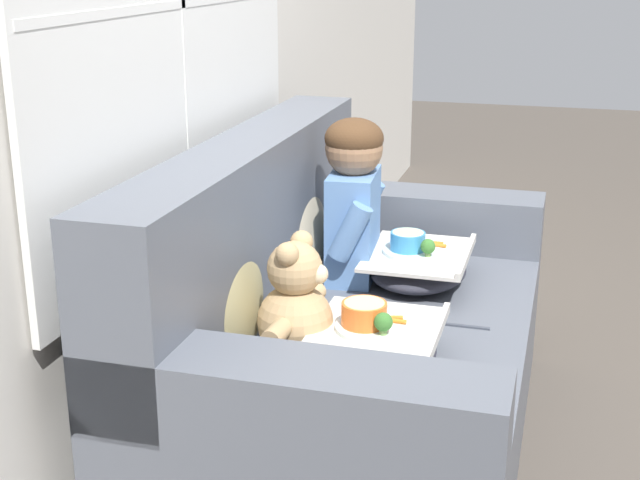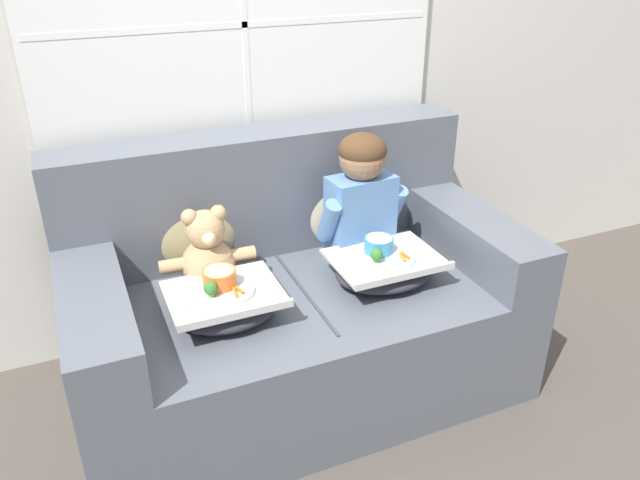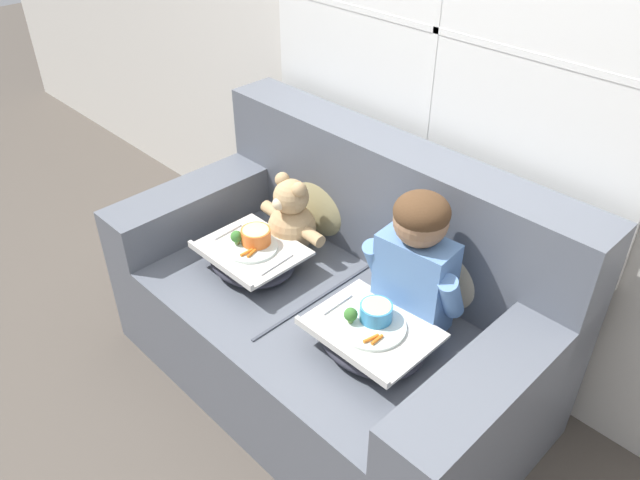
{
  "view_description": "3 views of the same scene",
  "coord_description": "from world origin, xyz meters",
  "px_view_note": "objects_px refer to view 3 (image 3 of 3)",
  "views": [
    {
      "loc": [
        -2.42,
        -0.55,
        1.53
      ],
      "look_at": [
        -0.02,
        0.14,
        0.71
      ],
      "focal_mm": 50.0,
      "sensor_mm": 36.0,
      "label": 1
    },
    {
      "loc": [
        -0.75,
        -1.95,
        1.75
      ],
      "look_at": [
        0.08,
        -0.02,
        0.67
      ],
      "focal_mm": 35.0,
      "sensor_mm": 36.0,
      "label": 2
    },
    {
      "loc": [
        1.31,
        -1.32,
        2.06
      ],
      "look_at": [
        -0.07,
        0.03,
        0.69
      ],
      "focal_mm": 35.0,
      "sensor_mm": 36.0,
      "label": 3
    }
  ],
  "objects_px": {
    "child_figure": "(417,256)",
    "lap_tray_child": "(371,337)",
    "lap_tray_teddy": "(252,257)",
    "couch": "(338,309)",
    "teddy_bear": "(291,219)",
    "throw_pillow_behind_child": "(444,261)",
    "throw_pillow_behind_teddy": "(322,196)"
  },
  "relations": [
    {
      "from": "throw_pillow_behind_child",
      "to": "couch",
      "type": "bearing_deg",
      "value": -144.79
    },
    {
      "from": "throw_pillow_behind_child",
      "to": "throw_pillow_behind_teddy",
      "type": "xyz_separation_m",
      "value": [
        -0.64,
        0.0,
        0.0
      ]
    },
    {
      "from": "teddy_bear",
      "to": "throw_pillow_behind_child",
      "type": "bearing_deg",
      "value": 15.71
    },
    {
      "from": "teddy_bear",
      "to": "lap_tray_child",
      "type": "bearing_deg",
      "value": -18.55
    },
    {
      "from": "lap_tray_child",
      "to": "lap_tray_teddy",
      "type": "height_order",
      "value": "lap_tray_teddy"
    },
    {
      "from": "couch",
      "to": "teddy_bear",
      "type": "relative_size",
      "value": 4.7
    },
    {
      "from": "lap_tray_teddy",
      "to": "lap_tray_child",
      "type": "bearing_deg",
      "value": -0.02
    },
    {
      "from": "throw_pillow_behind_teddy",
      "to": "teddy_bear",
      "type": "distance_m",
      "value": 0.18
    },
    {
      "from": "couch",
      "to": "lap_tray_child",
      "type": "relative_size",
      "value": 4.13
    },
    {
      "from": "child_figure",
      "to": "lap_tray_teddy",
      "type": "distance_m",
      "value": 0.72
    },
    {
      "from": "throw_pillow_behind_child",
      "to": "throw_pillow_behind_teddy",
      "type": "bearing_deg",
      "value": 180.0
    },
    {
      "from": "throw_pillow_behind_child",
      "to": "teddy_bear",
      "type": "distance_m",
      "value": 0.67
    },
    {
      "from": "child_figure",
      "to": "lap_tray_child",
      "type": "bearing_deg",
      "value": -90.35
    },
    {
      "from": "child_figure",
      "to": "throw_pillow_behind_child",
      "type": "bearing_deg",
      "value": 90.03
    },
    {
      "from": "child_figure",
      "to": "lap_tray_child",
      "type": "relative_size",
      "value": 1.29
    },
    {
      "from": "throw_pillow_behind_teddy",
      "to": "child_figure",
      "type": "height_order",
      "value": "child_figure"
    },
    {
      "from": "couch",
      "to": "throw_pillow_behind_child",
      "type": "relative_size",
      "value": 4.39
    },
    {
      "from": "couch",
      "to": "throw_pillow_behind_child",
      "type": "height_order",
      "value": "couch"
    },
    {
      "from": "child_figure",
      "to": "teddy_bear",
      "type": "height_order",
      "value": "child_figure"
    },
    {
      "from": "child_figure",
      "to": "lap_tray_child",
      "type": "xyz_separation_m",
      "value": [
        -0.0,
        -0.22,
        -0.23
      ]
    },
    {
      "from": "lap_tray_child",
      "to": "couch",
      "type": "bearing_deg",
      "value": 152.1
    },
    {
      "from": "lap_tray_child",
      "to": "lap_tray_teddy",
      "type": "relative_size",
      "value": 1.05
    },
    {
      "from": "throw_pillow_behind_teddy",
      "to": "child_figure",
      "type": "distance_m",
      "value": 0.68
    },
    {
      "from": "teddy_bear",
      "to": "lap_tray_teddy",
      "type": "relative_size",
      "value": 0.92
    },
    {
      "from": "throw_pillow_behind_teddy",
      "to": "lap_tray_child",
      "type": "xyz_separation_m",
      "value": [
        0.64,
        -0.4,
        -0.12
      ]
    },
    {
      "from": "throw_pillow_behind_teddy",
      "to": "lap_tray_child",
      "type": "distance_m",
      "value": 0.77
    },
    {
      "from": "couch",
      "to": "teddy_bear",
      "type": "bearing_deg",
      "value": 171.89
    },
    {
      "from": "child_figure",
      "to": "lap_tray_teddy",
      "type": "bearing_deg",
      "value": -161.22
    },
    {
      "from": "lap_tray_teddy",
      "to": "teddy_bear",
      "type": "bearing_deg",
      "value": 89.87
    },
    {
      "from": "child_figure",
      "to": "lap_tray_child",
      "type": "distance_m",
      "value": 0.32
    },
    {
      "from": "throw_pillow_behind_child",
      "to": "lap_tray_child",
      "type": "relative_size",
      "value": 0.94
    },
    {
      "from": "lap_tray_teddy",
      "to": "couch",
      "type": "bearing_deg",
      "value": 27.72
    }
  ]
}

